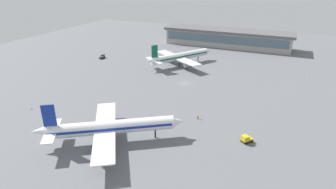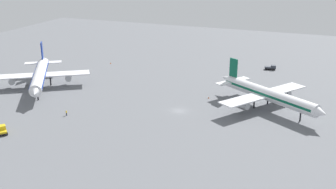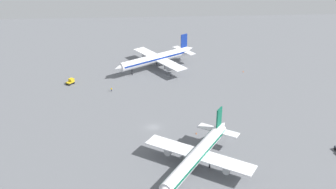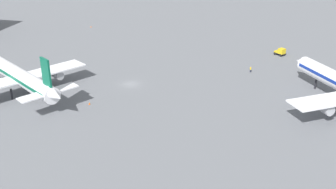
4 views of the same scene
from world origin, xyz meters
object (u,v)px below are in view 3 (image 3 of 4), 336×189
(safety_cone_far_side, at_px, (196,133))
(airplane_at_gate, at_px, (156,58))
(baggage_tug, at_px, (71,81))
(ground_crew_worker, at_px, (111,89))
(safety_cone_mid_apron, at_px, (243,71))
(airplane_taxiing, at_px, (197,155))

(safety_cone_far_side, bearing_deg, airplane_at_gate, 100.85)
(baggage_tug, bearing_deg, airplane_at_gate, -26.87)
(airplane_at_gate, relative_size, ground_crew_worker, 23.10)
(airplane_at_gate, distance_m, safety_cone_mid_apron, 40.08)
(airplane_taxiing, xyz_separation_m, safety_cone_mid_apron, (30.07, 72.45, -4.40))
(safety_cone_mid_apron, relative_size, safety_cone_far_side, 1.00)
(safety_cone_far_side, bearing_deg, safety_cone_mid_apron, 62.26)
(airplane_at_gate, relative_size, airplane_taxiing, 1.03)
(airplane_at_gate, relative_size, safety_cone_mid_apron, 64.31)
(baggage_tug, distance_m, safety_cone_far_side, 65.42)
(airplane_at_gate, height_order, ground_crew_worker, airplane_at_gate)
(baggage_tug, relative_size, safety_cone_mid_apron, 6.24)
(safety_cone_mid_apron, height_order, safety_cone_far_side, same)
(safety_cone_mid_apron, distance_m, safety_cone_far_side, 59.74)
(airplane_taxiing, bearing_deg, safety_cone_far_side, -153.68)
(safety_cone_far_side, bearing_deg, airplane_taxiing, -96.59)
(airplane_at_gate, distance_m, airplane_taxiing, 79.75)
(airplane_at_gate, bearing_deg, ground_crew_worker, 18.03)
(airplane_at_gate, distance_m, ground_crew_worker, 31.15)
(ground_crew_worker, distance_m, safety_cone_far_side, 46.99)
(ground_crew_worker, xyz_separation_m, safety_cone_mid_apron, (58.55, 17.34, -0.55))
(airplane_at_gate, xyz_separation_m, baggage_tug, (-37.03, -15.70, -3.71))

